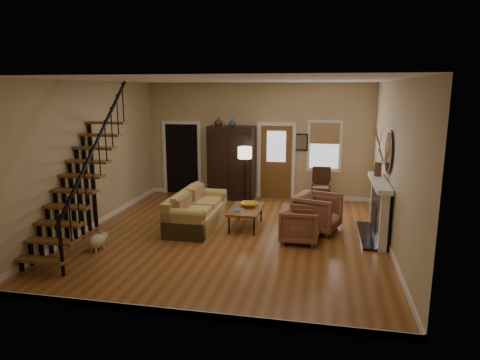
% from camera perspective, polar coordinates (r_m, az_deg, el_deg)
% --- Properties ---
extents(room, '(7.00, 7.33, 3.30)m').
position_cam_1_polar(room, '(10.80, -1.26, 3.43)').
color(room, brown).
rests_on(room, ground).
extents(staircase, '(0.94, 2.80, 3.20)m').
position_cam_1_polar(staircase, '(8.86, -20.89, 1.36)').
color(staircase, brown).
rests_on(staircase, ground).
extents(fireplace, '(0.33, 1.95, 2.30)m').
position_cam_1_polar(fireplace, '(9.54, 18.29, -3.04)').
color(fireplace, black).
rests_on(fireplace, ground).
extents(armoire, '(1.30, 0.60, 2.10)m').
position_cam_1_polar(armoire, '(12.27, -1.15, 2.32)').
color(armoire, black).
rests_on(armoire, ground).
extents(vase_a, '(0.24, 0.24, 0.25)m').
position_cam_1_polar(vase_a, '(12.11, -2.91, 7.78)').
color(vase_a, '#4C2619').
rests_on(vase_a, armoire).
extents(vase_b, '(0.20, 0.20, 0.21)m').
position_cam_1_polar(vase_b, '(12.02, -1.04, 7.67)').
color(vase_b, '#334C60').
rests_on(vase_b, armoire).
extents(sofa, '(0.94, 2.13, 0.79)m').
position_cam_1_polar(sofa, '(9.88, -5.78, -4.03)').
color(sofa, tan).
rests_on(sofa, ground).
extents(coffee_table, '(0.70, 1.19, 0.46)m').
position_cam_1_polar(coffee_table, '(9.84, 0.78, -5.06)').
color(coffee_table, brown).
rests_on(coffee_table, ground).
extents(bowl, '(0.41, 0.41, 0.10)m').
position_cam_1_polar(bowl, '(9.89, 1.23, -3.29)').
color(bowl, '#C58617').
rests_on(bowl, coffee_table).
extents(books, '(0.22, 0.30, 0.06)m').
position_cam_1_polar(books, '(9.50, -0.26, -4.07)').
color(books, beige).
rests_on(books, coffee_table).
extents(armchair_left, '(0.82, 0.80, 0.73)m').
position_cam_1_polar(armchair_left, '(8.99, 8.00, -5.93)').
color(armchair_left, brown).
rests_on(armchair_left, ground).
extents(armchair_right, '(1.15, 1.14, 0.84)m').
position_cam_1_polar(armchair_right, '(9.70, 10.32, -4.31)').
color(armchair_right, brown).
rests_on(armchair_right, ground).
extents(floor_lamp, '(0.47, 0.47, 1.62)m').
position_cam_1_polar(floor_lamp, '(11.47, 0.63, 0.43)').
color(floor_lamp, black).
rests_on(floor_lamp, ground).
extents(side_chair, '(0.54, 0.54, 1.02)m').
position_cam_1_polar(side_chair, '(11.90, 10.73, -0.85)').
color(side_chair, '#392112').
rests_on(side_chair, ground).
extents(dog, '(0.35, 0.50, 0.34)m').
position_cam_1_polar(dog, '(8.95, -18.55, -7.87)').
color(dog, beige).
rests_on(dog, ground).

